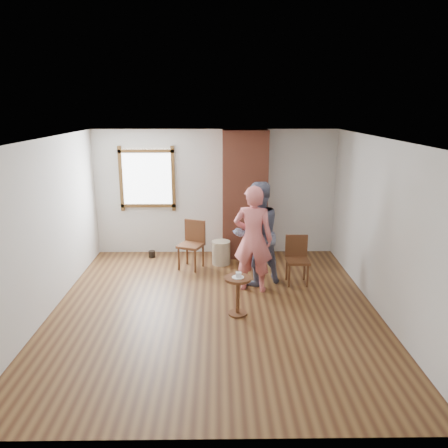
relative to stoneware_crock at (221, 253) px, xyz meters
The scene contains 12 objects.
ground 2.02m from the stoneware_crock, 93.31° to the right, with size 5.50×5.50×0.00m, color brown.
room_shell 2.11m from the stoneware_crock, 97.02° to the right, with size 5.04×5.52×2.62m.
brick_chimney 1.27m from the stoneware_crock, 45.71° to the left, with size 0.90×0.50×2.60m, color #A7533B.
stoneware_crock is the anchor object (origin of this frame).
dark_pot 1.50m from the stoneware_crock, 164.60° to the left, with size 0.14×0.14×0.14m, color black.
dining_chair_left 0.65m from the stoneware_crock, 162.91° to the right, with size 0.57×0.57×0.93m.
dining_chair_right 1.65m from the stoneware_crock, 35.32° to the right, with size 0.40×0.40×0.85m.
side_table 2.21m from the stoneware_crock, 83.92° to the right, with size 0.40×0.40×0.60m.
cake_plate 2.24m from the stoneware_crock, 83.92° to the right, with size 0.18×0.18×0.01m, color white.
cake_slice 2.25m from the stoneware_crock, 83.66° to the right, with size 0.08×0.07×0.06m, color white.
man 1.33m from the stoneware_crock, 57.49° to the right, with size 0.89×0.69×1.82m, color #16173D.
person_pink 1.53m from the stoneware_crock, 67.46° to the right, with size 0.66×0.43×1.81m, color #DC6E6F.
Camera 1 is at (0.06, -6.20, 3.06)m, focal length 35.00 mm.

